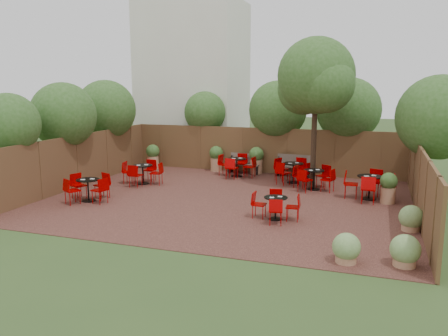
% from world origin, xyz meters
% --- Properties ---
extents(ground, '(80.00, 80.00, 0.00)m').
position_xyz_m(ground, '(0.00, 0.00, 0.00)').
color(ground, '#354F23').
rests_on(ground, ground).
extents(courtyard_paving, '(12.00, 10.00, 0.02)m').
position_xyz_m(courtyard_paving, '(0.00, 0.00, 0.01)').
color(courtyard_paving, '#341C15').
rests_on(courtyard_paving, ground).
extents(fence_back, '(12.00, 0.08, 2.00)m').
position_xyz_m(fence_back, '(0.00, 5.00, 1.00)').
color(fence_back, brown).
rests_on(fence_back, ground).
extents(fence_left, '(0.08, 10.00, 2.00)m').
position_xyz_m(fence_left, '(-6.00, 0.00, 1.00)').
color(fence_left, brown).
rests_on(fence_left, ground).
extents(fence_right, '(0.08, 10.00, 2.00)m').
position_xyz_m(fence_right, '(6.00, 0.00, 1.00)').
color(fence_right, brown).
rests_on(fence_right, ground).
extents(neighbour_building, '(5.00, 4.00, 8.00)m').
position_xyz_m(neighbour_building, '(-4.50, 8.00, 4.00)').
color(neighbour_building, silver).
rests_on(neighbour_building, ground).
extents(overhang_foliage, '(15.87, 10.67, 2.76)m').
position_xyz_m(overhang_foliage, '(-0.67, 3.08, 2.76)').
color(overhang_foliage, '#2D541B').
rests_on(overhang_foliage, ground).
extents(courtyard_tree, '(2.91, 2.83, 5.58)m').
position_xyz_m(courtyard_tree, '(2.47, 2.78, 4.02)').
color(courtyard_tree, black).
rests_on(courtyard_tree, courtyard_paving).
extents(park_bench_left, '(1.44, 0.63, 0.86)m').
position_xyz_m(park_bench_left, '(-0.73, 4.62, 0.46)').
color(park_bench_left, brown).
rests_on(park_bench_left, courtyard_paving).
extents(park_bench_right, '(1.51, 0.57, 0.92)m').
position_xyz_m(park_bench_right, '(1.44, 4.63, 0.49)').
color(park_bench_right, brown).
rests_on(park_bench_right, courtyard_paving).
extents(bistro_tables, '(10.54, 7.11, 0.94)m').
position_xyz_m(bistro_tables, '(0.33, 1.48, 0.46)').
color(bistro_tables, black).
rests_on(bistro_tables, courtyard_paving).
extents(planters, '(10.78, 4.09, 1.17)m').
position_xyz_m(planters, '(-0.90, 3.91, 0.63)').
color(planters, '#AA7855').
rests_on(planters, courtyard_paving).
extents(low_shrubs, '(2.12, 3.46, 0.70)m').
position_xyz_m(low_shrubs, '(5.15, -3.40, 0.35)').
color(low_shrubs, '#AA7855').
rests_on(low_shrubs, courtyard_paving).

